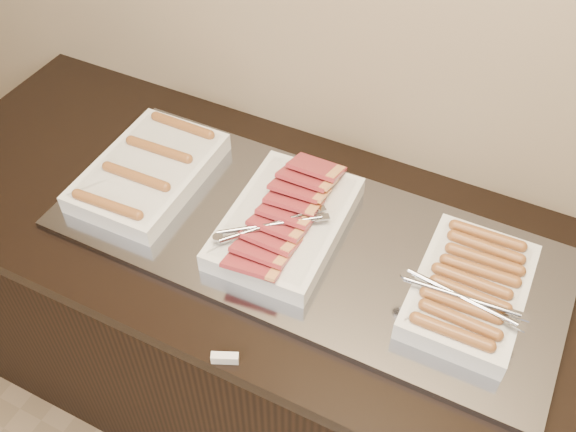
# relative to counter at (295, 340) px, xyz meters

# --- Properties ---
(counter) EXTENTS (2.06, 0.76, 0.90)m
(counter) POSITION_rel_counter_xyz_m (0.00, 0.00, 0.00)
(counter) COLOR black
(counter) RESTS_ON ground
(warming_tray) EXTENTS (1.20, 0.50, 0.02)m
(warming_tray) POSITION_rel_counter_xyz_m (0.02, 0.00, 0.46)
(warming_tray) COLOR gray
(warming_tray) RESTS_ON counter
(dish_left) EXTENTS (0.26, 0.39, 0.07)m
(dish_left) POSITION_rel_counter_xyz_m (-0.42, 0.00, 0.50)
(dish_left) COLOR silver
(dish_left) RESTS_ON warming_tray
(dish_center) EXTENTS (0.27, 0.41, 0.09)m
(dish_center) POSITION_rel_counter_xyz_m (-0.03, -0.00, 0.50)
(dish_center) COLOR silver
(dish_center) RESTS_ON warming_tray
(dish_right) EXTENTS (0.26, 0.34, 0.08)m
(dish_right) POSITION_rel_counter_xyz_m (0.41, -0.00, 0.50)
(dish_right) COLOR silver
(dish_right) RESTS_ON warming_tray
(label_holder) EXTENTS (0.06, 0.04, 0.02)m
(label_holder) POSITION_rel_counter_xyz_m (0.02, -0.36, 0.46)
(label_holder) COLOR silver
(label_holder) RESTS_ON counter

